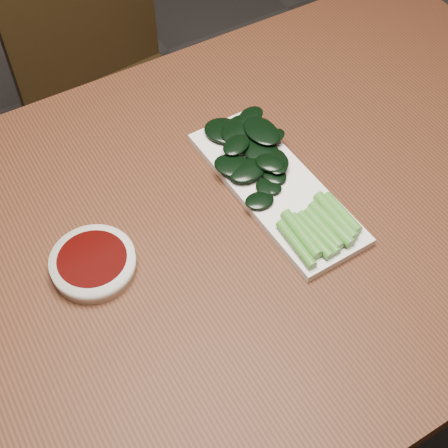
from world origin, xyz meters
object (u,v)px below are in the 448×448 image
table (216,252)px  gai_lan (272,173)px  chair_far (111,88)px  sauce_bowl (93,263)px  serving_plate (275,187)px

table → gai_lan: 0.15m
chair_far → sauce_bowl: 0.76m
sauce_bowl → serving_plate: 0.30m
sauce_bowl → serving_plate: sauce_bowl is taller
chair_far → serving_plate: (0.02, -0.66, 0.27)m
chair_far → serving_plate: bearing=-92.8°
gai_lan → sauce_bowl: bearing=-178.9°
table → chair_far: size_ratio=1.57×
chair_far → sauce_bowl: bearing=-117.9°
table → sauce_bowl: size_ratio=11.69×
chair_far → sauce_bowl: chair_far is taller
sauce_bowl → gai_lan: gai_lan is taller
chair_far → gai_lan: (0.02, -0.65, 0.29)m
chair_far → serving_plate: 0.72m
table → chair_far: (0.09, 0.67, -0.19)m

